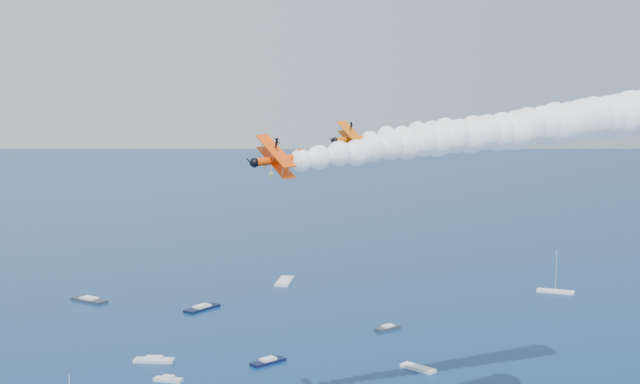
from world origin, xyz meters
name	(u,v)px	position (x,y,z in m)	size (l,w,h in m)	color
biplane_lead	(353,139)	(12.81, 34.11, 55.05)	(6.81, 7.64, 4.60)	#E85C04
biplane_trail	(278,160)	(-5.53, 9.94, 54.00)	(7.01, 7.86, 4.73)	#FF4505
smoke_trail_lead	(528,121)	(44.37, 35.63, 57.47)	(63.91, 9.52, 11.61)	white
smoke_trail_trail	(485,134)	(25.47, 16.03, 56.42)	(62.90, 17.80, 11.61)	white
spectator_boats	(188,351)	(-1.48, 109.80, 0.35)	(232.49, 148.30, 0.70)	black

